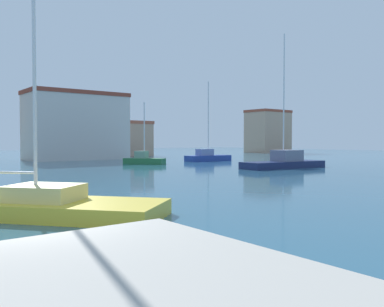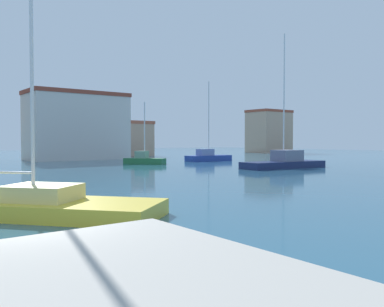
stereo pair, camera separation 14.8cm
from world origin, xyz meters
name	(u,v)px [view 2 (the right image)]	position (x,y,z in m)	size (l,w,h in m)	color
water	(148,172)	(15.00, 20.00, 0.00)	(160.00, 160.00, 0.00)	#285670
sailboat_navy_distant_north	(284,162)	(27.17, 16.55, 0.57)	(8.56, 3.10, 11.94)	#19234C
sailboat_yellow_distant_east	(35,203)	(2.32, 6.43, 0.42)	(7.57, 8.35, 13.41)	gold
sailboat_blue_inner_mooring	(208,156)	(29.56, 30.12, 0.55)	(5.87, 2.04, 9.46)	#233D93
sailboat_green_near_pier	(144,159)	(20.30, 29.42, 0.51)	(3.59, 4.31, 6.44)	#28703D
yacht_club	(77,126)	(18.67, 43.36, 4.33)	(12.38, 6.48, 8.63)	beige
waterfront_apartments	(110,138)	(27.26, 51.23, 2.78)	(12.57, 6.41, 5.54)	tan
warehouse_block	(269,131)	(60.39, 48.05, 4.24)	(8.05, 5.78, 8.46)	tan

